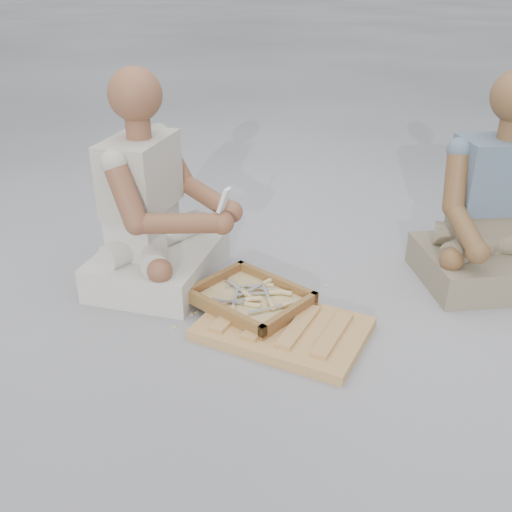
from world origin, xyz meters
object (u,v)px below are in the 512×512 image
at_px(companion, 497,217).
at_px(carved_panel, 283,328).
at_px(craftsman, 154,214).
at_px(tool_tray, 251,299).

bearing_deg(companion, carved_panel, 17.88).
relative_size(carved_panel, craftsman, 0.67).
distance_m(carved_panel, craftsman, 0.81).
distance_m(carved_panel, tool_tray, 0.22).
bearing_deg(carved_panel, craftsman, 164.52).
bearing_deg(tool_tray, companion, 37.72).
bearing_deg(companion, tool_tray, 7.66).
height_order(carved_panel, tool_tray, tool_tray).
bearing_deg(companion, craftsman, -7.10).
height_order(carved_panel, craftsman, craftsman).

